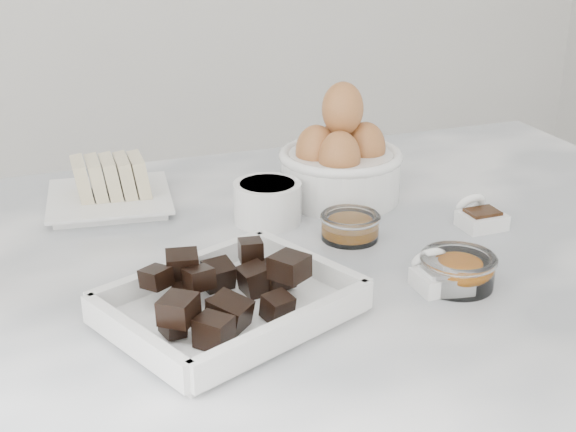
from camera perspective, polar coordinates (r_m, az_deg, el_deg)
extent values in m
cube|color=silver|center=(0.92, -0.52, -4.30)|extent=(1.20, 0.80, 0.04)
cube|color=white|center=(0.79, -4.10, -6.87)|extent=(0.26, 0.24, 0.01)
cube|color=white|center=(1.09, -12.56, 1.03)|extent=(0.16, 0.16, 0.01)
cube|color=white|center=(1.09, -12.59, 1.37)|extent=(0.18, 0.18, 0.00)
cylinder|color=white|center=(1.01, -1.47, 0.99)|extent=(0.09, 0.09, 0.05)
cylinder|color=white|center=(1.00, -1.49, 2.09)|extent=(0.07, 0.07, 0.01)
cylinder|color=white|center=(1.08, 3.73, 2.86)|extent=(0.16, 0.16, 0.06)
torus|color=white|center=(1.07, 3.77, 4.34)|extent=(0.17, 0.17, 0.01)
ellipsoid|color=#AB6137|center=(1.09, 5.26, 4.98)|extent=(0.05, 0.05, 0.07)
ellipsoid|color=#AB6137|center=(1.05, 2.20, 4.47)|extent=(0.05, 0.05, 0.07)
ellipsoid|color=#AB6137|center=(1.10, 3.26, 5.23)|extent=(0.05, 0.05, 0.07)
ellipsoid|color=#AB6137|center=(1.04, 4.22, 4.15)|extent=(0.05, 0.05, 0.07)
ellipsoid|color=#AB6137|center=(1.06, 3.91, 7.61)|extent=(0.05, 0.05, 0.07)
cylinder|color=white|center=(0.96, 4.43, -0.80)|extent=(0.07, 0.07, 0.03)
torus|color=white|center=(0.96, 4.46, -0.07)|extent=(0.07, 0.07, 0.01)
cylinder|color=orange|center=(0.96, 4.42, -1.06)|extent=(0.05, 0.05, 0.01)
cylinder|color=white|center=(0.87, 11.96, -3.88)|extent=(0.08, 0.08, 0.03)
torus|color=white|center=(0.86, 12.04, -2.97)|extent=(0.08, 0.08, 0.01)
ellipsoid|color=orange|center=(0.87, 11.97, -3.81)|extent=(0.05, 0.05, 0.02)
cube|color=white|center=(1.02, 13.62, -0.31)|extent=(0.05, 0.04, 0.02)
cube|color=black|center=(1.02, 13.68, 0.29)|extent=(0.04, 0.03, 0.00)
torus|color=white|center=(1.04, 12.86, 0.82)|extent=(0.04, 0.03, 0.04)
cube|color=white|center=(0.86, 10.76, -4.50)|extent=(0.05, 0.04, 0.02)
cube|color=white|center=(0.85, 10.82, -3.80)|extent=(0.04, 0.03, 0.00)
torus|color=white|center=(0.88, 9.93, -3.08)|extent=(0.04, 0.03, 0.04)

